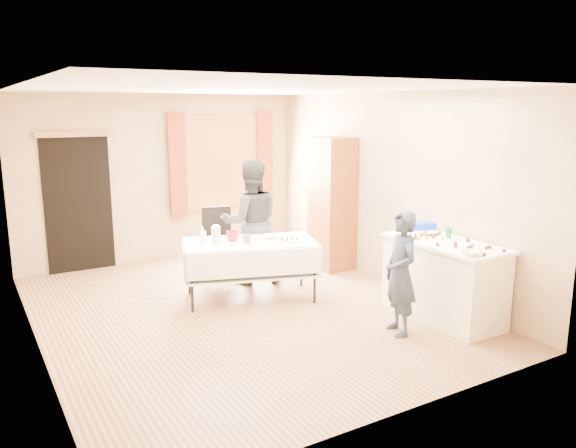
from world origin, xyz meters
TOP-DOWN VIEW (x-y plane):
  - floor at (0.00, 0.00)m, footprint 4.50×5.50m
  - ceiling at (0.00, 0.00)m, footprint 4.50×5.50m
  - wall_back at (0.00, 2.76)m, footprint 4.50×0.02m
  - wall_front at (0.00, -2.76)m, footprint 4.50×0.02m
  - wall_left at (-2.26, 0.00)m, footprint 0.02×5.50m
  - wall_right at (2.26, 0.00)m, footprint 0.02×5.50m
  - window_frame at (1.00, 2.72)m, footprint 1.32×0.06m
  - window_pane at (1.00, 2.71)m, footprint 1.20×0.02m
  - curtain_left at (0.22, 2.67)m, footprint 0.28×0.06m
  - curtain_right at (1.78, 2.67)m, footprint 0.28×0.06m
  - doorway at (-1.30, 2.73)m, footprint 0.95×0.04m
  - door_lintel at (-1.30, 2.70)m, footprint 1.05×0.06m
  - cabinet at (1.99, 0.95)m, footprint 0.50×0.60m
  - counter at (1.89, -1.42)m, footprint 0.69×1.45m
  - party_table at (0.29, 0.32)m, footprint 1.85×1.33m
  - chair at (0.31, 1.33)m, footprint 0.50×0.50m
  - girl at (1.16, -1.51)m, footprint 0.65×0.57m
  - woman at (0.61, 0.92)m, footprint 1.19×1.11m
  - soda_can at (2.05, -1.31)m, footprint 0.09×0.09m
  - mixing_bowl at (1.66, -1.98)m, footprint 0.20×0.20m
  - foam_block at (1.82, -0.80)m, footprint 0.16×0.12m
  - blue_basket at (2.14, -0.78)m, footprint 0.34×0.27m
  - pitcher at (-0.15, 0.36)m, footprint 0.14×0.14m
  - cup_red at (0.11, 0.45)m, footprint 0.27×0.27m
  - cup_rainbow at (0.19, 0.20)m, footprint 0.15×0.15m
  - small_bowl at (0.59, 0.30)m, footprint 0.19×0.19m
  - pastry_tray at (0.71, 0.05)m, footprint 0.34×0.31m
  - bottle at (-0.21, 0.64)m, footprint 0.12×0.12m
  - cake_balls at (1.87, -1.44)m, footprint 0.50×1.11m

SIDE VIEW (x-z plane):
  - floor at x=0.00m, z-range -0.02..0.00m
  - chair at x=0.31m, z-range -0.20..0.80m
  - party_table at x=0.29m, z-range 0.07..0.82m
  - counter at x=1.89m, z-range 0.00..0.91m
  - girl at x=1.16m, z-range 0.00..1.35m
  - pastry_tray at x=0.71m, z-range 0.75..0.77m
  - small_bowl at x=0.59m, z-range 0.75..0.80m
  - cup_rainbow at x=0.19m, z-range 0.75..0.86m
  - cup_red at x=0.11m, z-range 0.75..0.88m
  - bottle at x=-0.21m, z-range 0.75..0.92m
  - woman at x=0.61m, z-range 0.00..1.71m
  - pitcher at x=-0.15m, z-range 0.75..0.97m
  - cake_balls at x=1.87m, z-range 0.91..0.95m
  - mixing_bowl at x=1.66m, z-range 0.91..0.96m
  - foam_block at x=1.82m, z-range 0.91..0.99m
  - blue_basket at x=2.14m, z-range 0.91..0.99m
  - soda_can at x=2.05m, z-range 0.91..1.03m
  - cabinet at x=1.99m, z-range 0.00..1.97m
  - doorway at x=-1.30m, z-range 0.00..2.00m
  - wall_back at x=0.00m, z-range 0.00..2.60m
  - wall_front at x=0.00m, z-range 0.00..2.60m
  - wall_left at x=-2.26m, z-range 0.00..2.60m
  - wall_right at x=2.26m, z-range 0.00..2.60m
  - window_frame at x=1.00m, z-range 0.74..2.26m
  - window_pane at x=1.00m, z-range 0.80..2.20m
  - curtain_left at x=0.22m, z-range 0.67..2.33m
  - curtain_right at x=1.78m, z-range 0.67..2.33m
  - door_lintel at x=-1.30m, z-range 1.98..2.06m
  - ceiling at x=0.00m, z-range 2.60..2.62m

